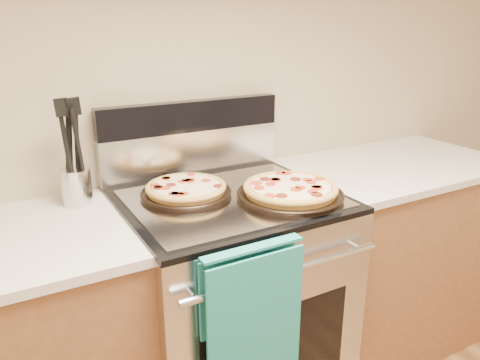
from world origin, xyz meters
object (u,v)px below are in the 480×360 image
range_body (229,308)px  utensil_crock (77,186)px  pepperoni_pizza_front (290,191)px  pepperoni_pizza_back (186,190)px

range_body → utensil_crock: bearing=155.5°
range_body → pepperoni_pizza_front: 0.55m
range_body → pepperoni_pizza_back: bearing=152.5°
pepperoni_pizza_back → range_body: bearing=-27.5°
pepperoni_pizza_back → pepperoni_pizza_front: size_ratio=0.86×
range_body → pepperoni_pizza_front: (0.18, -0.13, 0.50)m
pepperoni_pizza_front → pepperoni_pizza_back: bearing=147.5°
range_body → utensil_crock: 0.74m
range_body → utensil_crock: (-0.48, 0.22, 0.52)m
pepperoni_pizza_front → utensil_crock: size_ratio=2.90×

